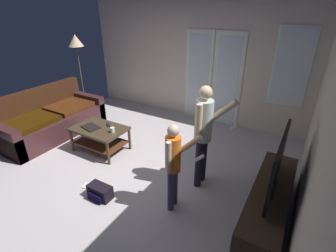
# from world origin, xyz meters

# --- Properties ---
(ground_plane) EXTENTS (5.28, 5.42, 0.02)m
(ground_plane) POSITION_xyz_m (0.00, 0.00, -0.01)
(ground_plane) COLOR #B5ABAC
(wall_back_with_doors) EXTENTS (5.28, 0.09, 2.90)m
(wall_back_with_doors) POSITION_xyz_m (0.09, 2.68, 1.40)
(wall_back_with_doors) COLOR beige
(wall_back_with_doors) RESTS_ON ground_plane
(wall_right_plain) EXTENTS (0.06, 5.42, 2.87)m
(wall_right_plain) POSITION_xyz_m (2.61, 0.00, 1.44)
(wall_right_plain) COLOR beige
(wall_right_plain) RESTS_ON ground_plane
(leather_couch) EXTENTS (0.95, 2.10, 0.93)m
(leather_couch) POSITION_xyz_m (-2.06, 0.33, 0.31)
(leather_couch) COLOR #3B1F21
(leather_couch) RESTS_ON ground_plane
(coffee_table) EXTENTS (0.96, 0.65, 0.46)m
(coffee_table) POSITION_xyz_m (-0.71, 0.36, 0.33)
(coffee_table) COLOR #3E3020
(coffee_table) RESTS_ON ground_plane
(tv_stand) EXTENTS (0.44, 1.78, 0.44)m
(tv_stand) POSITION_xyz_m (2.29, 0.21, 0.22)
(tv_stand) COLOR #2F1F14
(tv_stand) RESTS_ON ground_plane
(flat_screen_tv) EXTENTS (0.08, 1.10, 0.73)m
(flat_screen_tv) POSITION_xyz_m (2.28, 0.21, 0.81)
(flat_screen_tv) COLOR black
(flat_screen_tv) RESTS_ON tv_stand
(person_adult) EXTENTS (0.55, 0.41, 1.54)m
(person_adult) POSITION_xyz_m (1.28, 0.42, 0.92)
(person_adult) COLOR #1F1E2D
(person_adult) RESTS_ON ground_plane
(person_child) EXTENTS (0.44, 0.36, 1.22)m
(person_child) POSITION_xyz_m (1.16, -0.23, 0.73)
(person_child) COLOR #343955
(person_child) RESTS_ON ground_plane
(floor_lamp) EXTENTS (0.34, 0.34, 1.86)m
(floor_lamp) POSITION_xyz_m (-2.39, 1.55, 1.62)
(floor_lamp) COLOR #363428
(floor_lamp) RESTS_ON ground_plane
(backpack) EXTENTS (0.34, 0.22, 0.20)m
(backpack) POSITION_xyz_m (0.19, -0.61, 0.10)
(backpack) COLOR black
(backpack) RESTS_ON ground_plane
(loose_keyboard) EXTENTS (0.46, 0.23, 0.02)m
(loose_keyboard) POSITION_xyz_m (-0.00, -0.49, 0.01)
(loose_keyboard) COLOR white
(loose_keyboard) RESTS_ON ground_plane
(laptop_closed) EXTENTS (0.37, 0.29, 0.02)m
(laptop_closed) POSITION_xyz_m (-0.85, 0.29, 0.47)
(laptop_closed) COLOR black
(laptop_closed) RESTS_ON coffee_table
(cup_near_edge) EXTENTS (0.07, 0.07, 0.09)m
(cup_near_edge) POSITION_xyz_m (-0.39, 0.36, 0.50)
(cup_near_edge) COLOR white
(cup_near_edge) RESTS_ON coffee_table
(tv_remote_black) EXTENTS (0.17, 0.14, 0.02)m
(tv_remote_black) POSITION_xyz_m (-0.64, 0.53, 0.47)
(tv_remote_black) COLOR black
(tv_remote_black) RESTS_ON coffee_table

